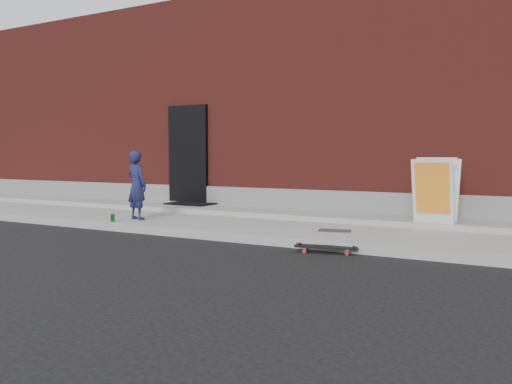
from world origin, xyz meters
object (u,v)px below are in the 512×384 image
Objects in this scene: skateboard at (326,247)px; pizza_sign at (436,190)px; child at (137,185)px; soda_can at (113,218)px.

pizza_sign is at bearing 61.13° from skateboard.
child is 1.20× the size of pizza_sign.
skateboard is 0.81× the size of pizza_sign.
child is 1.48× the size of skateboard.
soda_can reaches higher than skateboard.
child is at bearing -164.94° from pizza_sign.
soda_can is (-4.20, 0.24, 0.14)m from skateboard.
pizza_sign is at bearing 19.14° from soda_can.
skateboard is 4.21m from soda_can.
child reaches higher than skateboard.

